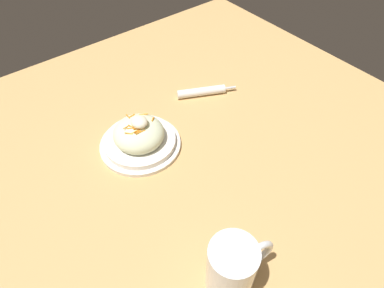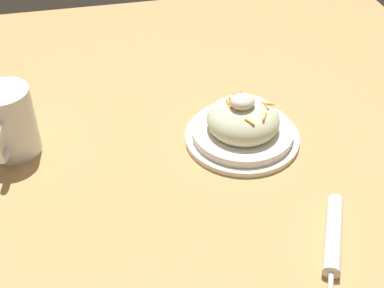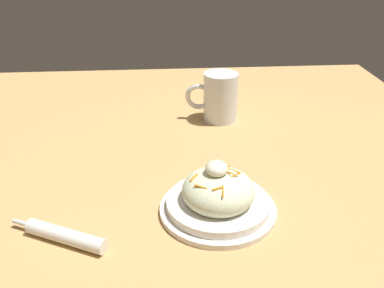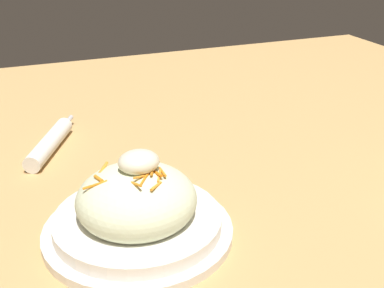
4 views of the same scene
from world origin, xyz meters
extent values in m
plane|color=tan|center=(0.00, 0.00, 0.00)|extent=(1.43, 1.43, 0.00)
cylinder|color=white|center=(0.16, 0.06, 0.01)|extent=(0.22, 0.22, 0.01)
cylinder|color=white|center=(0.16, 0.06, 0.02)|extent=(0.19, 0.19, 0.02)
ellipsoid|color=beige|center=(0.16, 0.06, 0.05)|extent=(0.14, 0.13, 0.07)
cylinder|color=orange|center=(0.16, 0.02, 0.07)|extent=(0.02, 0.02, 0.01)
cylinder|color=orange|center=(0.20, 0.06, 0.08)|extent=(0.01, 0.02, 0.01)
cylinder|color=orange|center=(0.17, 0.09, 0.08)|extent=(0.01, 0.03, 0.01)
cylinder|color=orange|center=(0.16, 0.05, 0.08)|extent=(0.01, 0.02, 0.01)
cylinder|color=orange|center=(0.15, 0.10, 0.08)|extent=(0.02, 0.02, 0.00)
cylinder|color=orange|center=(0.21, 0.06, 0.08)|extent=(0.03, 0.01, 0.01)
cylinder|color=orange|center=(0.19, 0.03, 0.08)|extent=(0.02, 0.02, 0.00)
cylinder|color=orange|center=(0.15, 0.06, 0.08)|extent=(0.01, 0.03, 0.00)
cylinder|color=orange|center=(0.14, 0.07, 0.08)|extent=(0.00, 0.03, 0.01)
cylinder|color=orange|center=(0.14, 0.07, 0.08)|extent=(0.01, 0.02, 0.01)
cylinder|color=orange|center=(0.16, 0.05, 0.08)|extent=(0.02, 0.00, 0.01)
cylinder|color=orange|center=(0.14, 0.08, 0.08)|extent=(0.01, 0.02, 0.01)
cylinder|color=orange|center=(0.16, 0.08, 0.08)|extent=(0.02, 0.02, 0.01)
cylinder|color=orange|center=(0.15, 0.07, 0.08)|extent=(0.01, 0.03, 0.01)
cylinder|color=orange|center=(0.16, 0.08, 0.08)|extent=(0.03, 0.02, 0.01)
ellipsoid|color=#EFEACC|center=(0.16, 0.06, 0.09)|extent=(0.05, 0.04, 0.03)
cylinder|color=white|center=(0.23, -0.20, 0.01)|extent=(0.09, 0.15, 0.03)
cylinder|color=silver|center=(0.19, -0.29, 0.01)|extent=(0.02, 0.04, 0.01)
camera|label=1|loc=(-0.40, 0.33, 0.67)|focal=31.45mm
camera|label=2|loc=(-0.09, -0.67, 0.63)|focal=49.08mm
camera|label=3|loc=(0.80, -0.03, 0.48)|focal=39.74mm
camera|label=4|loc=(0.28, 0.54, 0.34)|focal=47.30mm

